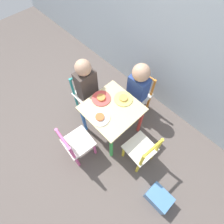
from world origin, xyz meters
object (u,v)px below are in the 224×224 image
Objects in this scene: child_back at (138,87)px; storage_bin at (159,198)px; kids_table at (112,113)px; plate_left at (101,98)px; chair_orange at (139,95)px; chair_pink at (76,144)px; plate_front at (100,117)px; plate_back at (123,99)px; chair_yellow at (142,151)px; child_left at (87,85)px; chair_teal at (86,94)px.

child_back is 1.09m from storage_bin.
kids_table is 2.65× the size of plate_left.
chair_orange is 0.21m from child_back.
child_back is at bearing -86.50° from chair_pink.
child_back reaches higher than plate_front.
plate_back and plate_left have the same top height.
child_left is at bearing -88.86° from chair_yellow.
plate_front is at bearing -90.00° from plate_back.
child_left is at bearing -90.00° from chair_teal.
plate_left is (-0.11, 0.44, 0.22)m from chair_pink.
child_back reaches higher than chair_yellow.
chair_teal is 0.66× the size of child_left.
chair_teal is 2.75× the size of plate_left.
kids_table is at bearing -90.00° from child_back.
plate_back is at bearing -68.06° from child_left.
plate_back is 0.84× the size of storage_bin.
kids_table is at bearing 90.00° from plate_front.
plate_left is at bearing -70.49° from chair_pink.
storage_bin is at bearing -158.88° from chair_pink.
child_back is (-0.02, 0.38, 0.07)m from kids_table.
chair_orange reaches higher than storage_bin.
child_left reaches higher than plate_left.
child_left reaches higher than chair_teal.
chair_pink is 2.75× the size of plate_left.
plate_back is at bearing -88.66° from chair_orange.
chair_teal is at bearing -162.31° from plate_back.
child_back reaches higher than plate_back.
kids_table is 0.96× the size of chair_yellow.
child_back is 0.54m from plate_front.
chair_teal is (-0.44, 0.01, -0.13)m from kids_table.
plate_left is (-0.15, 0.00, 0.09)m from kids_table.
child_left is at bearing 170.56° from storage_bin.
storage_bin is (0.83, -0.34, -0.40)m from plate_back.
chair_pink is at bearing -94.05° from child_back.
chair_yellow is 0.66× the size of child_left.
chair_pink is 0.85m from child_back.
child_back is 0.94× the size of child_left.
chair_pink is (0.40, -0.45, 0.00)m from chair_teal.
chair_teal is at bearing 170.93° from storage_bin.
plate_front is (0.44, -0.16, 0.22)m from chair_teal.
plate_left is at bearing -109.29° from chair_orange.
chair_pink reaches higher than storage_bin.
plate_left is 1.07m from storage_bin.
plate_back is (0.02, -0.29, 0.22)m from chair_orange.
plate_left is (-0.13, -0.44, 0.22)m from chair_orange.
chair_pink is at bearing -141.15° from child_left.
plate_back is (0.02, -0.23, 0.02)m from child_back.
kids_table is 0.18m from plate_left.
child_back is (0.02, 0.82, 0.20)m from chair_pink.
chair_yellow is at bearing -48.25° from chair_orange.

